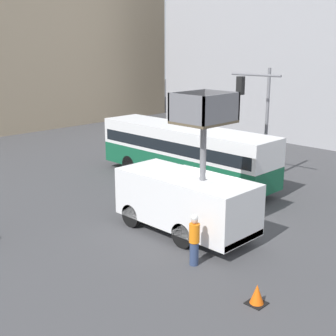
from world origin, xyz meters
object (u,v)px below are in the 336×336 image
road_worker_directing (205,190)px  traffic_light_pole (258,109)px  traffic_cone_near_truck (257,295)px  road_worker_near_truck (194,240)px  city_bus (185,149)px  utility_truck (186,198)px

road_worker_directing → traffic_light_pole: bearing=-34.2°
traffic_cone_near_truck → road_worker_near_truck: bearing=79.2°
traffic_light_pole → road_worker_directing: 6.04m
city_bus → traffic_light_pole: (2.18, -3.29, 2.40)m
traffic_light_pole → road_worker_directing: (-5.03, -0.62, -3.29)m
utility_truck → traffic_cone_near_truck: (-2.47, -5.24, -1.25)m
road_worker_near_truck → road_worker_directing: (4.59, 3.44, -0.01)m
utility_truck → traffic_cone_near_truck: 5.92m
traffic_light_pole → road_worker_near_truck: traffic_light_pole is taller
road_worker_near_truck → road_worker_directing: 5.74m
road_worker_near_truck → traffic_cone_near_truck: bearing=-34.9°
utility_truck → traffic_cone_near_truck: size_ratio=9.34×
road_worker_directing → city_bus: bearing=12.7°
road_worker_near_truck → road_worker_directing: road_worker_near_truck is taller
utility_truck → city_bus: 7.62m
city_bus → traffic_cone_near_truck: size_ratio=17.47×
road_worker_directing → traffic_cone_near_truck: size_ratio=2.94×
road_worker_near_truck → city_bus: bearing=110.6°
utility_truck → traffic_light_pole: 8.41m
city_bus → traffic_light_pole: 4.62m
traffic_light_pole → road_worker_directing: size_ratio=3.35×
city_bus → traffic_cone_near_truck: city_bus is taller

